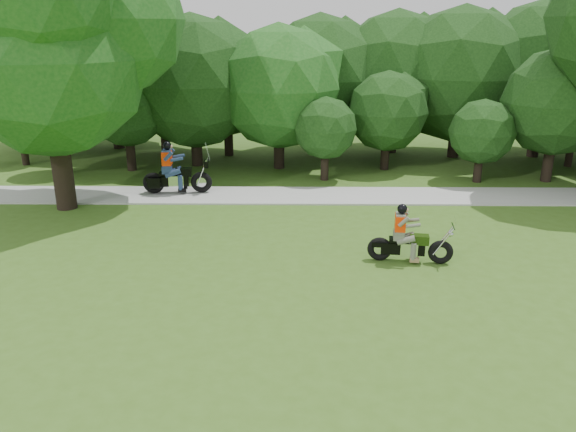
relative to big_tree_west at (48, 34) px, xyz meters
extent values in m
plane|color=#395B1A|center=(10.54, -6.85, -5.76)|extent=(100.00, 100.00, 0.00)
cube|color=#9C9C97|center=(10.54, 1.15, -5.73)|extent=(60.00, 2.20, 0.06)
cylinder|color=black|center=(3.52, 6.01, -4.86)|extent=(0.49, 0.49, 1.80)
sphere|color=black|center=(3.52, 6.01, -2.08)|extent=(5.79, 5.79, 5.79)
cylinder|color=black|center=(19.45, 8.03, -4.86)|extent=(0.53, 0.53, 1.80)
sphere|color=black|center=(19.45, 8.03, -1.79)|extent=(6.66, 6.66, 6.66)
cylinder|color=black|center=(12.76, 8.91, -4.86)|extent=(0.50, 0.50, 1.80)
sphere|color=black|center=(12.76, 8.91, -1.98)|extent=(6.07, 6.07, 6.07)
cylinder|color=black|center=(-5.21, 9.35, -4.86)|extent=(0.50, 0.50, 1.80)
sphere|color=black|center=(-5.21, 9.35, -2.01)|extent=(5.99, 5.99, 5.99)
cylinder|color=black|center=(4.72, 8.10, -4.86)|extent=(0.44, 0.44, 1.79)
sphere|color=black|center=(4.72, 8.10, -2.44)|extent=(4.70, 4.70, 4.70)
cylinder|color=black|center=(1.52, 8.62, -4.86)|extent=(0.45, 0.45, 1.80)
sphere|color=black|center=(1.52, 8.62, -2.32)|extent=(5.04, 5.04, 5.04)
cylinder|color=black|center=(-1.16, 9.75, -4.86)|extent=(0.56, 0.56, 1.80)
sphere|color=black|center=(-1.16, 9.75, -1.59)|extent=(7.30, 7.30, 7.30)
cylinder|color=black|center=(9.08, 8.45, -4.86)|extent=(0.49, 0.49, 1.80)
sphere|color=black|center=(9.08, 8.45, -2.06)|extent=(5.85, 5.85, 5.85)
cylinder|color=black|center=(0.81, 5.04, -4.90)|extent=(0.39, 0.39, 1.72)
sphere|color=black|center=(0.81, 5.04, -2.78)|extent=(3.86, 3.86, 3.86)
cylinder|color=black|center=(18.16, 3.43, -4.86)|extent=(0.41, 0.41, 1.80)
sphere|color=black|center=(18.16, 3.43, -2.58)|extent=(4.24, 4.24, 4.24)
cylinder|color=black|center=(15.56, 7.88, -4.86)|extent=(0.51, 0.51, 1.80)
sphere|color=black|center=(15.56, 7.88, -1.92)|extent=(6.27, 6.27, 6.27)
cylinder|color=black|center=(7.24, 5.53, -4.86)|extent=(0.46, 0.46, 1.80)
sphere|color=#174F16|center=(7.24, 5.53, -2.23)|extent=(5.30, 5.30, 5.30)
cylinder|color=black|center=(9.16, 3.53, -5.11)|extent=(0.33, 0.33, 1.30)
sphere|color=black|center=(9.16, 3.53, -3.63)|extent=(2.54, 2.54, 2.54)
cylinder|color=black|center=(-1.97, 4.25, -5.11)|extent=(0.32, 0.32, 1.29)
sphere|color=black|center=(-1.97, 4.25, -3.67)|extent=(2.47, 2.47, 2.47)
cylinder|color=black|center=(15.32, 3.28, -5.16)|extent=(0.33, 0.33, 1.19)
sphere|color=black|center=(15.32, 3.28, -3.72)|extent=(2.59, 2.59, 2.59)
cylinder|color=black|center=(20.23, 5.99, -5.22)|extent=(0.32, 0.32, 1.06)
sphere|color=#174F16|center=(20.23, 5.99, -3.94)|extent=(2.31, 2.31, 2.31)
cylinder|color=black|center=(-4.30, 6.01, -5.04)|extent=(0.31, 0.31, 1.43)
sphere|color=#174F16|center=(-4.30, 6.01, -3.60)|extent=(2.23, 2.23, 2.23)
cylinder|color=black|center=(11.89, 5.37, -5.06)|extent=(0.37, 0.37, 1.40)
sphere|color=black|center=(11.89, 5.37, -3.23)|extent=(3.47, 3.47, 3.47)
cylinder|color=black|center=(0.04, -0.35, -3.66)|extent=(0.68, 0.68, 4.20)
sphere|color=#174F16|center=(0.04, -0.35, -0.76)|extent=(6.40, 6.40, 6.40)
sphere|color=#174F16|center=(1.80, 0.45, 0.44)|extent=(5.12, 5.12, 5.12)
sphere|color=#174F16|center=(-1.56, 0.29, 0.24)|extent=(5.44, 5.44, 5.44)
torus|color=black|center=(10.22, -4.81, -5.43)|extent=(0.68, 0.27, 0.66)
torus|color=black|center=(11.80, -5.03, -5.43)|extent=(0.68, 0.27, 0.66)
cube|color=black|center=(10.82, -4.89, -5.38)|extent=(1.17, 0.38, 0.30)
cube|color=silver|center=(10.97, -4.92, -5.38)|extent=(0.49, 0.38, 0.38)
cube|color=black|center=(11.23, -4.95, -5.10)|extent=(0.52, 0.34, 0.24)
cube|color=black|center=(10.69, -4.88, -5.14)|extent=(0.52, 0.36, 0.09)
cylinder|color=silver|center=(11.83, -5.03, -5.10)|extent=(0.51, 0.11, 0.78)
cylinder|color=silver|center=(12.06, -5.06, -4.70)|extent=(0.11, 0.60, 0.03)
cube|color=#5E6451|center=(10.69, -4.88, -5.01)|extent=(0.33, 0.39, 0.23)
cube|color=#5E6451|center=(10.71, -4.88, -4.67)|extent=(0.29, 0.42, 0.53)
cube|color=#F63104|center=(10.71, -4.88, -4.65)|extent=(0.33, 0.46, 0.41)
sphere|color=black|center=(10.74, -4.88, -4.27)|extent=(0.26, 0.26, 0.26)
torus|color=black|center=(2.68, 1.29, -5.30)|extent=(0.81, 0.29, 0.80)
torus|color=black|center=(4.44, 1.43, -5.30)|extent=(0.81, 0.29, 0.80)
cube|color=black|center=(3.35, 1.34, -5.24)|extent=(1.29, 0.37, 0.36)
cube|color=silver|center=(3.53, 1.36, -5.24)|extent=(0.57, 0.43, 0.46)
cube|color=black|center=(3.81, 1.38, -4.90)|extent=(0.62, 0.39, 0.30)
cube|color=black|center=(3.21, 1.33, -4.95)|extent=(0.62, 0.41, 0.11)
cylinder|color=silver|center=(4.49, 1.43, -4.90)|extent=(0.45, 0.08, 1.02)
cylinder|color=silver|center=(4.68, 1.45, -4.41)|extent=(0.10, 0.73, 0.04)
cube|color=black|center=(2.76, 1.05, -5.24)|extent=(0.49, 0.17, 0.39)
cube|color=black|center=(2.72, 1.55, -5.24)|extent=(0.49, 0.17, 0.39)
cube|color=navy|center=(3.21, 1.33, -4.79)|extent=(0.37, 0.46, 0.27)
cube|color=navy|center=(3.23, 1.34, -4.38)|extent=(0.33, 0.50, 0.64)
cube|color=#F63104|center=(3.23, 1.34, -4.35)|extent=(0.37, 0.55, 0.50)
sphere|color=black|center=(3.27, 1.34, -3.90)|extent=(0.32, 0.32, 0.32)
camera|label=1|loc=(7.92, -18.79, 0.23)|focal=35.00mm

